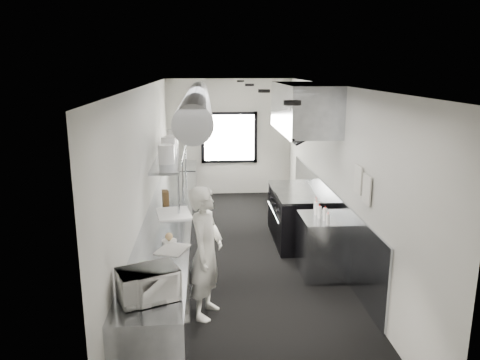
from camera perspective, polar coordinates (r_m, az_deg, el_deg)
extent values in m
cube|color=black|center=(7.82, 0.31, -9.45)|extent=(3.00, 8.00, 0.01)
cube|color=beige|center=(7.19, 0.34, 11.51)|extent=(3.00, 8.00, 0.01)
cube|color=beige|center=(11.30, -1.34, 5.23)|extent=(3.00, 0.02, 2.80)
cube|color=beige|center=(3.63, 5.63, -14.02)|extent=(3.00, 0.02, 2.80)
cube|color=beige|center=(7.41, -11.32, 0.37)|extent=(0.02, 8.00, 2.80)
cube|color=beige|center=(7.65, 11.60, 0.77)|extent=(0.02, 8.00, 2.80)
cube|color=#8F949C|center=(8.15, 10.60, -4.58)|extent=(0.03, 5.50, 1.10)
cylinder|color=#94979C|center=(7.58, -5.28, 9.68)|extent=(0.40, 6.40, 0.40)
cube|color=white|center=(11.26, -1.33, 5.20)|extent=(1.20, 0.03, 1.10)
cube|color=black|center=(11.21, -1.35, 8.13)|extent=(1.36, 0.03, 0.08)
cube|color=black|center=(11.38, -1.32, 2.36)|extent=(1.36, 0.03, 0.08)
cube|color=black|center=(11.27, -4.60, 5.17)|extent=(0.08, 0.03, 1.25)
cube|color=black|center=(11.33, 1.91, 5.25)|extent=(0.08, 0.03, 1.25)
cube|color=#8F949C|center=(8.07, 7.82, 8.80)|extent=(0.80, 2.20, 0.80)
cube|color=#8F949C|center=(8.04, 5.07, 6.06)|extent=(0.05, 2.20, 0.05)
cube|color=black|center=(8.09, 7.18, 6.40)|extent=(0.50, 2.10, 0.28)
cube|color=#8F949C|center=(7.19, -8.62, -7.90)|extent=(0.70, 6.00, 0.90)
cube|color=#8F949C|center=(8.33, -8.52, 3.02)|extent=(0.45, 3.00, 0.04)
cylinder|color=#8F949C|center=(7.02, -7.57, -1.74)|extent=(0.04, 0.04, 0.66)
cylinder|color=#8F949C|center=(8.38, -7.07, 0.83)|extent=(0.04, 0.04, 0.66)
cylinder|color=#8F949C|center=(9.75, -6.71, 2.68)|extent=(0.04, 0.04, 0.66)
cube|color=black|center=(8.45, 7.06, -4.48)|extent=(0.85, 1.60, 0.90)
cube|color=#8F949C|center=(8.32, 7.15, -1.41)|extent=(0.85, 1.60, 0.04)
cube|color=#8F949C|center=(8.38, 4.30, -4.57)|extent=(0.03, 1.55, 0.80)
cylinder|color=#8F949C|center=(8.35, 4.11, -3.93)|extent=(0.03, 1.30, 0.03)
cube|color=#8F949C|center=(7.19, 10.04, -7.94)|extent=(0.65, 0.80, 0.90)
cube|color=#8F949C|center=(10.70, -7.24, -0.55)|extent=(0.70, 1.20, 0.90)
cube|color=silver|center=(6.48, 14.29, 0.09)|extent=(0.02, 0.28, 0.38)
cube|color=silver|center=(6.17, 15.27, -1.14)|extent=(0.02, 0.28, 0.38)
imported|color=silver|center=(5.84, -4.20, -8.85)|extent=(0.58, 0.71, 1.69)
imported|color=white|center=(4.65, -11.21, -12.42)|extent=(0.63, 0.56, 0.31)
cylinder|color=beige|center=(5.06, -11.88, -11.52)|extent=(0.15, 0.15, 0.10)
cylinder|color=beige|center=(5.32, -11.67, -10.29)|extent=(0.15, 0.15, 0.09)
cube|color=silver|center=(5.82, -8.28, -8.40)|extent=(0.45, 0.50, 0.01)
cylinder|color=silver|center=(6.08, -8.68, -7.37)|extent=(0.25, 0.25, 0.02)
sphere|color=#DAB072|center=(6.06, -8.70, -6.86)|extent=(0.10, 0.10, 0.10)
cube|color=silver|center=(7.14, -8.13, -4.08)|extent=(0.60, 0.73, 0.02)
cube|color=brown|center=(7.65, -9.12, -2.12)|extent=(0.13, 0.22, 0.22)
cylinder|color=silver|center=(7.50, -9.02, 3.15)|extent=(0.33, 0.33, 0.30)
cylinder|color=silver|center=(8.06, -8.73, 4.02)|extent=(0.31, 0.31, 0.34)
cylinder|color=silver|center=(8.42, -8.40, 4.34)|extent=(0.23, 0.23, 0.31)
cylinder|color=silver|center=(9.01, -8.29, 5.06)|extent=(0.28, 0.28, 0.34)
cylinder|color=silver|center=(6.72, 10.73, -4.74)|extent=(0.06, 0.06, 0.16)
cylinder|color=silver|center=(6.88, 10.38, -4.16)|extent=(0.08, 0.08, 0.19)
cylinder|color=silver|center=(6.97, 9.71, -3.92)|extent=(0.08, 0.08, 0.18)
cylinder|color=silver|center=(7.12, 9.35, -3.46)|extent=(0.08, 0.08, 0.19)
cylinder|color=silver|center=(7.30, 9.29, -3.00)|extent=(0.08, 0.08, 0.20)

